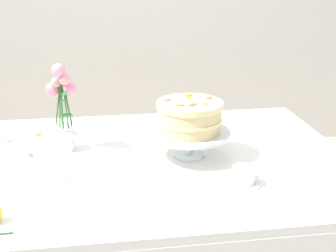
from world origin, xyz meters
TOP-DOWN VIEW (x-y plane):
  - dining_table at (0.00, -0.02)m, footprint 1.40×1.00m
  - linen_napkin at (0.13, -0.01)m, footprint 0.34×0.34m
  - cake_stand at (0.13, -0.01)m, footprint 0.29×0.29m
  - layer_cake at (0.13, -0.01)m, footprint 0.23×0.23m
  - flower_vase at (-0.31, 0.12)m, footprint 0.11×0.10m
  - teacup at (0.25, -0.25)m, footprint 0.12×0.11m
  - loose_petal_0 at (-0.31, -0.12)m, footprint 0.04×0.04m
  - loose_petal_1 at (-0.55, 0.24)m, footprint 0.05×0.04m
  - loose_petal_2 at (-0.44, 0.30)m, footprint 0.03×0.04m
  - loose_petal_3 at (-0.44, 0.09)m, footprint 0.03×0.05m

SIDE VIEW (x-z plane):
  - dining_table at x=0.00m, z-range 0.28..1.02m
  - linen_napkin at x=0.13m, z-range 0.74..0.74m
  - loose_petal_3 at x=-0.44m, z-range 0.74..0.75m
  - loose_petal_1 at x=-0.55m, z-range 0.74..0.75m
  - loose_petal_2 at x=-0.44m, z-range 0.74..0.75m
  - loose_petal_0 at x=-0.31m, z-range 0.74..0.75m
  - teacup at x=0.25m, z-range 0.74..0.80m
  - cake_stand at x=0.13m, z-range 0.77..0.87m
  - layer_cake at x=0.13m, z-range 0.84..0.95m
  - flower_vase at x=-0.31m, z-range 0.74..1.07m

